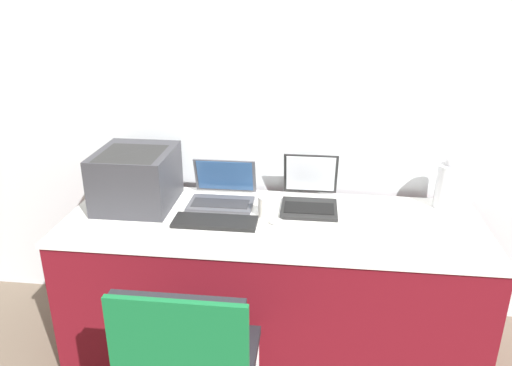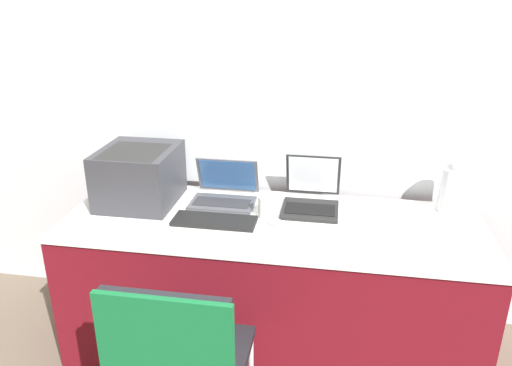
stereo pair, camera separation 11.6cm
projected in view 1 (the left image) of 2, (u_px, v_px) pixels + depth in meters
name	position (u px, v px, depth m)	size (l,w,h in m)	color
wall_back	(281.00, 95.00, 2.69)	(8.00, 0.05, 2.60)	silver
table	(271.00, 287.00, 2.60)	(2.06, 0.75, 0.77)	maroon
printer	(136.00, 176.00, 2.58)	(0.38, 0.42, 0.29)	#333338
laptop_left	(222.00, 193.00, 2.65)	(0.34, 0.28, 0.22)	#4C4C51
laptop_right	(310.00, 196.00, 2.60)	(0.29, 0.34, 0.26)	black
external_keyboard	(215.00, 222.00, 2.42)	(0.41, 0.15, 0.02)	black
coffee_cup	(266.00, 206.00, 2.48)	(0.08, 0.08, 0.11)	white
mouse	(276.00, 221.00, 2.41)	(0.07, 0.04, 0.03)	silver
metal_pitcher	(449.00, 185.00, 2.55)	(0.13, 0.13, 0.28)	silver
chair	(189.00, 362.00, 1.84)	(0.48, 0.49, 0.91)	black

